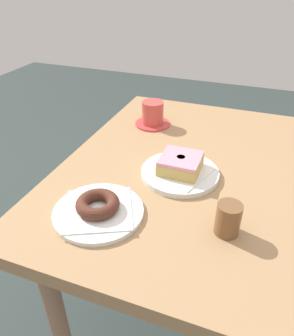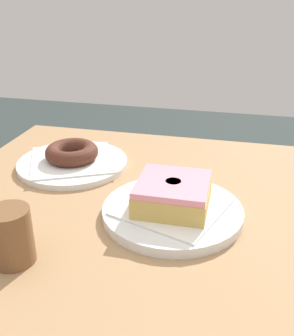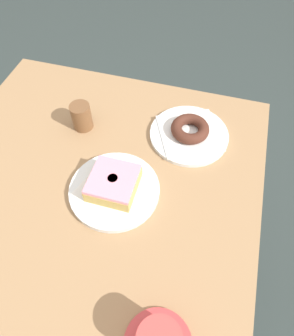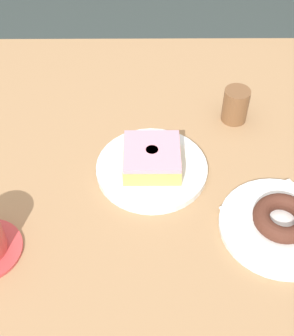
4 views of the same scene
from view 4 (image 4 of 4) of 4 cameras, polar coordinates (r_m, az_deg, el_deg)
name	(u,v)px [view 4 (image 4 of 4)]	position (r m, az deg, el deg)	size (l,w,h in m)	color
ground_plane	(131,316)	(1.53, -1.95, -17.21)	(6.00, 6.00, 0.00)	#303B39
table	(123,179)	(1.00, -2.84, -1.34)	(0.91, 0.78, 0.72)	#9E7951
plate_chocolate_ring	(280,226)	(0.84, 15.52, -6.67)	(0.20, 0.20, 0.01)	white
napkin_chocolate_ring	(281,224)	(0.83, 15.62, -6.39)	(0.15, 0.15, 0.00)	white
donut_chocolate_ring	(283,218)	(0.82, 15.83, -5.74)	(0.10, 0.10, 0.03)	#4C271B
plate_glazed_square	(152,169)	(0.89, 0.57, -0.08)	(0.21, 0.21, 0.01)	white
napkin_glazed_square	(152,165)	(0.88, 0.58, 0.30)	(0.14, 0.14, 0.00)	white
donut_glazed_square	(152,157)	(0.87, 0.59, 1.28)	(0.10, 0.10, 0.04)	tan
sugar_jar	(236,105)	(0.99, 10.48, 7.36)	(0.05, 0.05, 0.07)	brown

